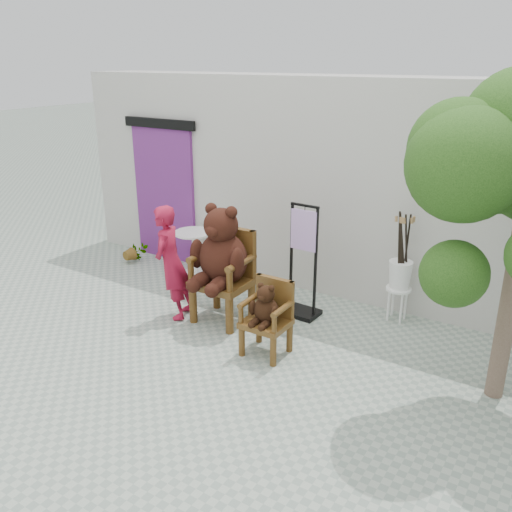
# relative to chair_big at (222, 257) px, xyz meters

# --- Properties ---
(ground_plane) EXTENTS (60.00, 60.00, 0.00)m
(ground_plane) POSITION_rel_chair_big_xyz_m (0.85, -1.17, -0.86)
(ground_plane) COLOR #939E8E
(ground_plane) RESTS_ON ground
(back_wall) EXTENTS (9.00, 1.00, 3.00)m
(back_wall) POSITION_rel_chair_big_xyz_m (0.85, 1.93, 0.64)
(back_wall) COLOR beige
(back_wall) RESTS_ON ground
(doorway) EXTENTS (1.40, 0.11, 2.33)m
(doorway) POSITION_rel_chair_big_xyz_m (-2.15, 1.41, 0.30)
(doorway) COLOR #672571
(doorway) RESTS_ON ground
(chair_big) EXTENTS (0.77, 0.81, 1.55)m
(chair_big) POSITION_rel_chair_big_xyz_m (0.00, 0.00, 0.00)
(chair_big) COLOR #472B0F
(chair_big) RESTS_ON ground
(chair_small) EXTENTS (0.50, 0.47, 0.88)m
(chair_small) POSITION_rel_chair_big_xyz_m (0.92, -0.41, -0.34)
(chair_small) COLOR #472B0F
(chair_small) RESTS_ON ground
(person) EXTENTS (0.50, 0.62, 1.49)m
(person) POSITION_rel_chair_big_xyz_m (-0.62, -0.25, -0.12)
(person) COLOR maroon
(person) RESTS_ON ground
(cafe_table) EXTENTS (0.60, 0.60, 0.70)m
(cafe_table) POSITION_rel_chair_big_xyz_m (-1.28, 1.03, -0.42)
(cafe_table) COLOR white
(cafe_table) RESTS_ON ground
(display_stand) EXTENTS (0.47, 0.37, 1.51)m
(display_stand) POSITION_rel_chair_big_xyz_m (0.80, 0.66, -0.28)
(display_stand) COLOR black
(display_stand) RESTS_ON ground
(stool_bucket) EXTENTS (0.32, 0.32, 1.45)m
(stool_bucket) POSITION_rel_chair_big_xyz_m (1.92, 1.18, -0.22)
(stool_bucket) COLOR white
(stool_bucket) RESTS_ON ground
(potted_plant) EXTENTS (0.36, 0.32, 0.37)m
(potted_plant) POSITION_rel_chair_big_xyz_m (-2.47, 0.94, -0.68)
(potted_plant) COLOR #17370F
(potted_plant) RESTS_ON ground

